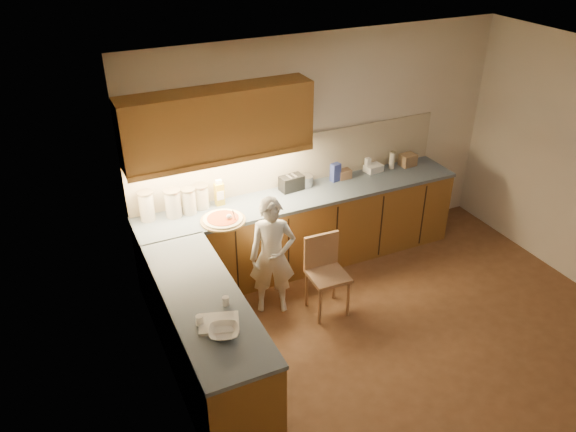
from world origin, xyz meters
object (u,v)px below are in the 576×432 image
object	(u,v)px
pizza_on_board	(223,220)
toaster	(292,183)
child	(272,256)
oil_jug	(219,193)
wooden_chair	(325,269)

from	to	relation	value
pizza_on_board	toaster	world-z (taller)	pizza_on_board
pizza_on_board	child	distance (m)	0.63
child	oil_jug	size ratio (longest dim) A/B	4.42
wooden_chair	oil_jug	size ratio (longest dim) A/B	2.89
pizza_on_board	child	xyz separation A→B (m)	(0.36, -0.42, -0.29)
child	oil_jug	xyz separation A→B (m)	(-0.27, 0.78, 0.41)
pizza_on_board	toaster	bearing A→B (deg)	20.20
oil_jug	toaster	xyz separation A→B (m)	(0.85, -0.01, -0.05)
child	toaster	xyz separation A→B (m)	(0.58, 0.77, 0.36)
child	toaster	world-z (taller)	child
pizza_on_board	child	world-z (taller)	child
pizza_on_board	wooden_chair	xyz separation A→B (m)	(0.85, -0.65, -0.45)
oil_jug	toaster	distance (m)	0.85
child	oil_jug	distance (m)	0.92
wooden_chair	toaster	xyz separation A→B (m)	(0.09, 0.99, 0.52)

